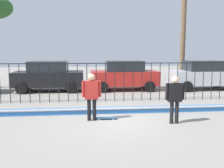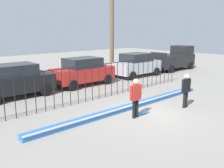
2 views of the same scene
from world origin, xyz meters
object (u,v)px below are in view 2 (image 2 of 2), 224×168
Objects in this scene: skateboard at (142,113)px; pickup_truck at (175,59)px; camera_operator at (186,87)px; parked_car_red at (83,71)px; skateboarder at (136,95)px; parked_car_silver at (136,65)px; parked_car_black at (14,81)px.

skateboard is 13.94m from pickup_truck.
parked_car_red reaches higher than camera_operator.
camera_operator is 0.36× the size of pickup_truck.
skateboarder is 10.04m from parked_car_silver.
parked_car_red is (2.23, 6.94, -0.08)m from skateboarder.
parked_car_red reaches higher than skateboard.
skateboarder is 2.19× the size of skateboard.
parked_car_silver is at bearing 0.86° from parked_car_black.
pickup_truck reaches higher than camera_operator.
parked_car_silver is (5.23, -0.23, 0.00)m from parked_car_red.
skateboarder is 2.99m from camera_operator.
camera_operator is 9.38m from parked_car_black.
parked_car_black is 15.36m from pickup_truck.
parked_car_red is 0.91× the size of pickup_truck.
skateboarder reaches higher than skateboard.
pickup_truck reaches higher than parked_car_silver.
skateboarder is 1.03× the size of camera_operator.
camera_operator reaches higher than skateboard.
pickup_truck is (5.34, -0.10, 0.06)m from parked_car_silver.
parked_car_red reaches higher than skateboarder.
parked_car_red is 10.58m from pickup_truck.
pickup_truck is at bearing -1.76° from parked_car_red.
parked_car_black is 1.00× the size of parked_car_silver.
pickup_truck is at bearing 38.55° from skateboard.
pickup_truck reaches higher than skateboarder.
skateboard is at bearing -103.86° from parked_car_red.
skateboard is at bearing 13.72° from camera_operator.
skateboarder is at bearing -147.85° from pickup_truck.
parked_car_silver reaches higher than skateboarder.
camera_operator is 0.40× the size of parked_car_red.
parked_car_black reaches higher than skateboard.
parked_car_silver is (4.55, 7.38, -0.05)m from camera_operator.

